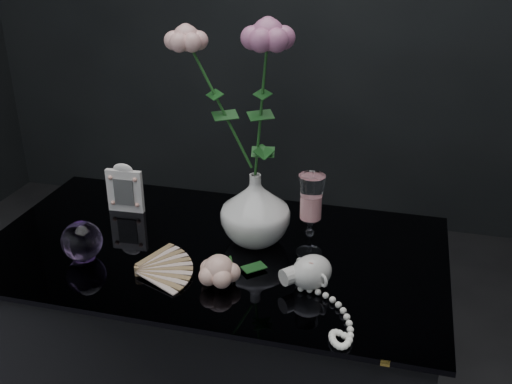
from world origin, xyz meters
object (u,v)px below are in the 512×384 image
(pearl_jar, at_px, (312,271))
(picture_frame, at_px, (125,188))
(wine_glass, at_px, (310,216))
(vase, at_px, (255,209))
(paperweight, at_px, (82,241))
(loose_rose, at_px, (219,270))

(pearl_jar, bearing_deg, picture_frame, -160.74)
(wine_glass, distance_m, picture_frame, 0.50)
(vase, height_order, picture_frame, vase)
(paperweight, xyz_separation_m, loose_rose, (0.32, -0.02, -0.01))
(vase, bearing_deg, loose_rose, -97.98)
(picture_frame, relative_size, paperweight, 1.46)
(wine_glass, bearing_deg, picture_frame, 169.27)
(picture_frame, height_order, pearl_jar, picture_frame)
(vase, distance_m, paperweight, 0.39)
(picture_frame, bearing_deg, loose_rose, -40.63)
(picture_frame, distance_m, pearl_jar, 0.57)
(vase, relative_size, picture_frame, 1.28)
(vase, xyz_separation_m, paperweight, (-0.35, -0.17, -0.04))
(paperweight, relative_size, loose_rose, 0.47)
(paperweight, height_order, pearl_jar, paperweight)
(picture_frame, xyz_separation_m, paperweight, (0.01, -0.24, -0.02))
(loose_rose, bearing_deg, picture_frame, 128.80)
(pearl_jar, bearing_deg, paperweight, -135.34)
(pearl_jar, bearing_deg, vase, 178.27)
(picture_frame, height_order, loose_rose, picture_frame)
(loose_rose, distance_m, pearl_jar, 0.19)
(paperweight, bearing_deg, vase, 26.64)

